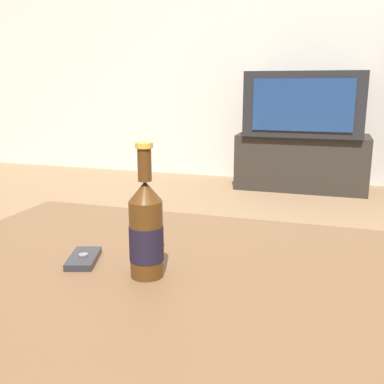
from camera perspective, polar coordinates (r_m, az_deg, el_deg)
name	(u,v)px	position (r m, az deg, el deg)	size (l,w,h in m)	color
back_wall	(296,17)	(3.85, 13.02, 20.83)	(8.00, 0.05, 2.60)	beige
coffee_table	(143,295)	(0.95, -6.27, -12.92)	(1.02, 0.83, 0.42)	brown
tv_stand	(302,162)	(3.56, 13.74, 3.77)	(0.97, 0.43, 0.42)	#28231E
television	(305,104)	(3.52, 14.14, 10.84)	(0.84, 0.52, 0.46)	black
beer_bottle	(146,230)	(0.87, -5.85, -4.82)	(0.07, 0.07, 0.26)	#47280F
cell_phone	(83,259)	(0.98, -13.70, -8.26)	(0.09, 0.12, 0.02)	#232328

